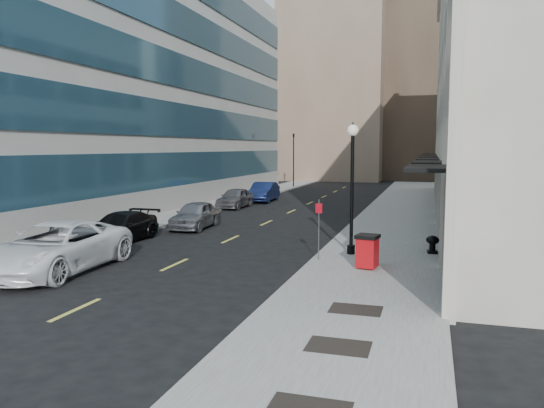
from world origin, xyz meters
The scene contains 21 objects.
ground centered at (0.00, 0.00, 0.00)m, with size 160.00×160.00×0.00m, color black.
sidewalk_right centered at (7.50, 20.00, 0.07)m, with size 5.00×80.00×0.15m, color gray.
sidewalk_left centered at (-6.50, 20.00, 0.07)m, with size 3.00×80.00×0.15m, color gray.
building_left centered at (-15.95, 27.00, 9.99)m, with size 16.14×46.00×20.00m.
skyline_tan_near centered at (-4.00, 68.00, 14.00)m, with size 14.00×18.00×28.00m, color #987963.
skyline_brown centered at (8.00, 72.00, 17.00)m, with size 12.00×16.00×34.00m, color brown.
skyline_tan_far centered at (-14.00, 78.00, 11.00)m, with size 12.00×14.00×22.00m, color #987963.
skyline_stone centered at (18.00, 66.00, 10.00)m, with size 10.00×14.00×20.00m, color beige.
grate_mid centered at (7.60, 1.00, 0.15)m, with size 1.40×1.00×0.01m, color black.
grate_far centered at (7.60, 3.80, 0.15)m, with size 1.40×1.00×0.01m, color black.
road_centerline centered at (0.00, 17.00, 0.01)m, with size 0.15×68.20×0.01m.
traffic_signal centered at (-5.50, 48.00, 5.72)m, with size 0.66×0.66×6.98m.
car_white_van centered at (-3.58, 5.69, 0.91)m, with size 3.00×6.51×1.81m, color white.
car_black_pickup centered at (-4.80, 11.75, 0.71)m, with size 2.00×4.91×1.42m, color black.
car_silver_sedan centered at (-3.20, 16.79, 0.76)m, with size 1.80×4.47×1.52m, color gray.
car_blue_sedan centered at (-3.99, 32.04, 0.81)m, with size 1.72×4.94×1.63m, color #131F4A.
car_grey_sedan centered at (-4.65, 27.00, 0.76)m, with size 1.79×4.44×1.51m, color slate.
trash_bin centered at (7.32, 8.88, 0.82)m, with size 0.90×0.93×1.25m.
lamppost centered at (6.37, 11.36, 3.34)m, with size 0.45×0.45×5.43m.
sign_post centered at (5.30, 9.90, 1.68)m, with size 0.28×0.08×2.37m.
urn_planter centered at (9.60, 12.48, 0.60)m, with size 0.54×0.54×0.74m.
Camera 1 is at (9.44, -10.28, 4.54)m, focal length 35.00 mm.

